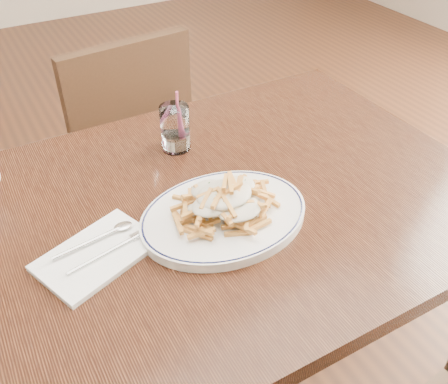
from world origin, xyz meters
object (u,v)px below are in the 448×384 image
loaded_fries (224,199)px  table (203,232)px  water_glass (175,131)px  fries_plate (224,216)px  chair_far (124,143)px

loaded_fries → table: bearing=101.6°
table → water_glass: 0.25m
fries_plate → loaded_fries: loaded_fries is taller
table → water_glass: water_glass is taller
water_glass → fries_plate: bearing=-95.8°
chair_far → loaded_fries: size_ratio=3.98×
table → loaded_fries: loaded_fries is taller
chair_far → fries_plate: bearing=-93.3°
fries_plate → loaded_fries: size_ratio=1.66×
chair_far → loaded_fries: chair_far is taller
fries_plate → water_glass: bearing=84.2°
table → fries_plate: 0.11m
chair_far → water_glass: 0.57m
loaded_fries → water_glass: water_glass is taller
fries_plate → loaded_fries: bearing=97.1°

